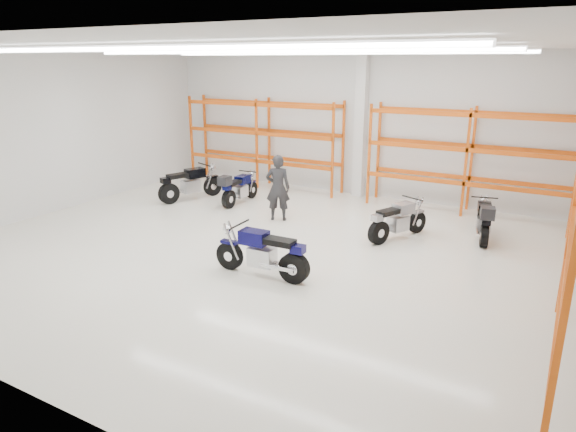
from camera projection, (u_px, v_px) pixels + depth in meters
The scene contains 11 objects.
ground at pixel (263, 251), 11.82m from camera, with size 14.00×14.00×0.00m, color silver.
room_shell at pixel (261, 106), 10.89m from camera, with size 14.02×12.02×4.51m.
motorcycle_main at pixel (265, 254), 10.28m from camera, with size 2.13×0.71×1.05m.
motorcycle_back_a at pixel (188, 184), 15.97m from camera, with size 1.03×2.10×1.08m.
motorcycle_back_b at pixel (237, 189), 15.52m from camera, with size 0.62×1.95×1.00m.
motorcycle_back_c at pixel (396, 221), 12.49m from camera, with size 0.97×1.85×0.97m.
motorcycle_back_d at pixel (484, 221), 12.39m from camera, with size 0.77×1.97×1.02m.
standing_man at pixel (278, 188), 13.88m from camera, with size 0.66×0.43×1.81m, color black.
structural_column at pixel (361, 126), 16.02m from camera, with size 0.32×0.32×4.50m, color white.
pallet_racking_back_left at pixel (263, 134), 17.47m from camera, with size 5.67×0.87×3.00m.
pallet_racking_back_right at pixel (470, 151), 14.27m from camera, with size 5.67×0.87×3.00m.
Camera 1 is at (5.95, -9.36, 4.22)m, focal length 32.00 mm.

